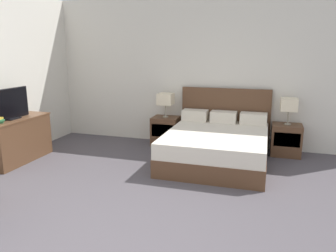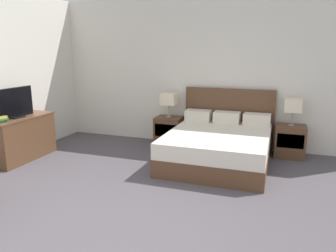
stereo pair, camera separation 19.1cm
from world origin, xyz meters
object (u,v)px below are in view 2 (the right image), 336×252
at_px(nightstand_left, 169,131).
at_px(nightstand_right, 290,141).
at_px(bed, 219,145).
at_px(tv, 15,103).
at_px(table_lamp_right, 293,106).
at_px(dresser, 22,137).
at_px(table_lamp_left, 169,99).

bearing_deg(nightstand_left, nightstand_right, 0.00).
bearing_deg(bed, nightstand_right, 31.70).
bearing_deg(nightstand_left, tv, -140.12).
bearing_deg(nightstand_right, table_lamp_right, 90.00).
relative_size(nightstand_left, table_lamp_right, 1.20).
bearing_deg(dresser, tv, -88.11).
bearing_deg(table_lamp_left, nightstand_right, -0.04).
distance_m(bed, nightstand_left, 1.31).
distance_m(nightstand_left, dresser, 2.65).
bearing_deg(table_lamp_left, nightstand_left, -90.00).
relative_size(table_lamp_left, dresser, 0.38).
relative_size(nightstand_right, dresser, 0.46).
xyz_separation_m(nightstand_left, table_lamp_left, (0.00, 0.00, 0.63)).
bearing_deg(bed, dresser, -163.23).
bearing_deg(tv, table_lamp_left, 39.91).
distance_m(dresser, tv, 0.60).
distance_m(table_lamp_right, tv, 4.64).
bearing_deg(table_lamp_right, table_lamp_left, 180.00).
bearing_deg(nightstand_right, table_lamp_left, 179.96).
xyz_separation_m(bed, nightstand_left, (-1.12, 0.69, -0.01)).
relative_size(bed, tv, 2.61).
bearing_deg(dresser, table_lamp_right, 21.00).
height_order(bed, nightstand_left, bed).
bearing_deg(nightstand_right, tv, -158.13).
bearing_deg(bed, tv, -161.97).
xyz_separation_m(nightstand_left, tv, (-2.07, -1.73, 0.70)).
bearing_deg(nightstand_left, bed, -31.70).
xyz_separation_m(table_lamp_left, dresser, (-2.07, -1.65, -0.52)).
height_order(table_lamp_right, dresser, table_lamp_right).
height_order(bed, dresser, bed).
distance_m(table_lamp_left, dresser, 2.70).
relative_size(nightstand_left, table_lamp_left, 1.20).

